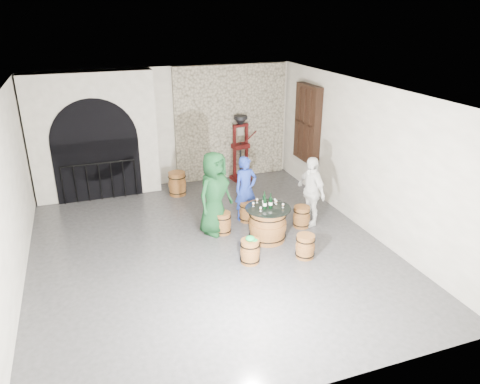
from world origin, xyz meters
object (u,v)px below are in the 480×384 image
object	(u,v)px
person_blue	(246,189)
person_white	(311,191)
person_green	(215,193)
barrel_stool_near_right	(305,246)
barrel_stool_near_left	(250,251)
wine_bottle_center	(271,202)
barrel_stool_right	(302,217)
side_barrel	(177,184)
wine_bottle_right	(264,200)
barrel_table	(268,224)
barrel_stool_far	(247,211)
corking_press	(241,143)
wine_bottle_left	(265,203)
barrel_stool_left	(223,223)

from	to	relation	value
person_blue	person_white	bearing A→B (deg)	-38.37
person_green	barrel_stool_near_right	bearing A→B (deg)	-82.25
barrel_stool_near_left	wine_bottle_center	bearing A→B (deg)	45.25
barrel_stool_near_left	person_blue	xyz separation A→B (m)	(0.60, 1.87, 0.52)
barrel_stool_right	person_white	xyz separation A→B (m)	(0.24, 0.08, 0.56)
barrel_stool_near_right	side_barrel	world-z (taller)	side_barrel
person_green	person_blue	world-z (taller)	person_green
barrel_stool_near_left	wine_bottle_right	xyz separation A→B (m)	(0.65, 0.89, 0.63)
barrel_table	wine_bottle_center	bearing A→B (deg)	-16.90
barrel_stool_right	wine_bottle_right	world-z (taller)	wine_bottle_right
person_blue	side_barrel	xyz separation A→B (m)	(-1.18, 2.00, -0.45)
wine_bottle_center	wine_bottle_right	bearing A→B (deg)	118.69
wine_bottle_center	barrel_table	bearing A→B (deg)	163.10
barrel_stool_far	person_blue	size ratio (longest dim) A/B	0.32
barrel_stool_far	barrel_stool_near_right	xyz separation A→B (m)	(0.49, -1.94, 0.00)
barrel_stool_far	barrel_stool_near_right	size ratio (longest dim) A/B	1.00
person_blue	corking_press	size ratio (longest dim) A/B	0.82
wine_bottle_right	barrel_stool_near_right	bearing A→B (deg)	-67.05
wine_bottle_left	wine_bottle_right	world-z (taller)	same
person_blue	wine_bottle_left	world-z (taller)	person_blue
barrel_stool_near_right	wine_bottle_center	size ratio (longest dim) A/B	1.49
person_green	corking_press	world-z (taller)	corking_press
barrel_stool_left	barrel_stool_near_right	bearing A→B (deg)	-51.69
barrel_table	wine_bottle_center	distance (m)	0.51
barrel_table	barrel_stool_left	xyz separation A→B (m)	(-0.81, 0.62, -0.13)
barrel_stool_right	person_blue	xyz separation A→B (m)	(-1.05, 0.80, 0.52)
wine_bottle_left	side_barrel	world-z (taller)	wine_bottle_left
barrel_stool_near_left	person_green	xyz separation A→B (m)	(-0.26, 1.47, 0.68)
barrel_stool_far	wine_bottle_left	distance (m)	1.21
barrel_stool_near_right	side_barrel	distance (m)	4.37
barrel_stool_near_left	person_green	bearing A→B (deg)	99.94
barrel_stool_left	barrel_stool_right	size ratio (longest dim) A/B	1.00
barrel_stool_near_left	person_white	distance (m)	2.28
side_barrel	barrel_stool_far	bearing A→B (deg)	-60.55
wine_bottle_right	barrel_stool_right	bearing A→B (deg)	10.47
barrel_stool_far	person_green	size ratio (longest dim) A/B	0.26
barrel_stool_left	person_blue	world-z (taller)	person_blue
barrel_table	person_white	distance (m)	1.34
barrel_table	person_blue	world-z (taller)	person_blue
barrel_stool_far	side_barrel	world-z (taller)	side_barrel
barrel_stool_far	barrel_stool_right	xyz separation A→B (m)	(1.04, -0.69, 0.00)
barrel_stool_near_right	barrel_stool_near_left	size ratio (longest dim) A/B	1.00
barrel_stool_left	corking_press	world-z (taller)	corking_press
wine_bottle_center	wine_bottle_left	bearing A→B (deg)	180.00
barrel_stool_left	person_green	world-z (taller)	person_green
person_green	corking_press	distance (m)	3.35
barrel_stool_left	corking_press	xyz separation A→B (m)	(1.50, 3.02, 0.84)
barrel_stool_near_left	person_blue	distance (m)	2.03
barrel_stool_left	side_barrel	size ratio (longest dim) A/B	0.77
person_blue	person_white	distance (m)	1.48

